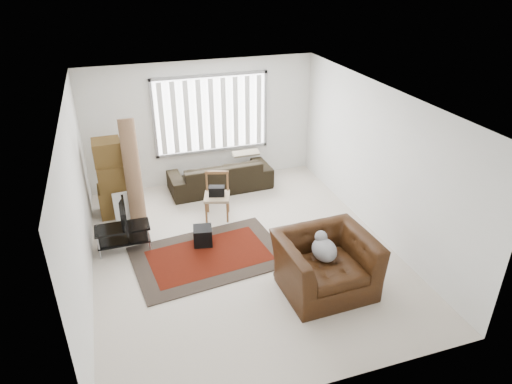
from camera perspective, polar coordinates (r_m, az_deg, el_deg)
room at (r=7.65m, az=-2.69°, el=5.77°), size 6.00×6.02×2.71m
persian_rug at (r=7.92m, az=-5.87°, el=-7.94°), size 2.68×1.95×0.02m
tv_stand at (r=8.22m, az=-16.30°, el=-4.95°), size 0.92×0.41×0.46m
tv at (r=8.05m, az=-16.61°, el=-2.89°), size 0.10×0.74×0.43m
subwoofer at (r=8.15m, az=-6.66°, el=-5.45°), size 0.38×0.38×0.32m
moving_boxes at (r=9.25m, az=-17.47°, el=1.39°), size 0.64×0.59×1.54m
white_flatpack at (r=9.02m, az=-15.74°, el=-1.90°), size 0.51×0.23×0.64m
rolled_rug at (r=8.72m, az=-15.15°, el=2.26°), size 0.33×0.80×2.02m
sofa at (r=9.95m, az=-4.51°, el=2.64°), size 2.25×1.04×0.85m
side_chair at (r=8.82m, az=-4.91°, el=-0.27°), size 0.60×0.60×0.90m
armchair at (r=6.99m, az=8.69°, el=-8.45°), size 1.43×1.25×1.02m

